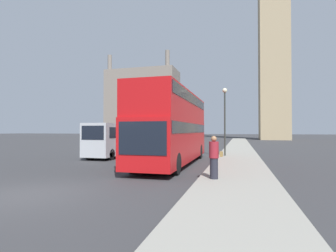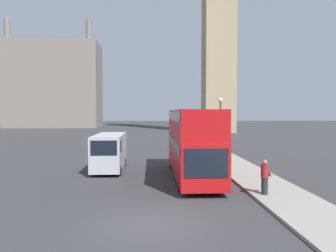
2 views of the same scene
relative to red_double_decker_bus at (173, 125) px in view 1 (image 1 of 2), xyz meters
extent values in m
plane|color=#333335|center=(-2.70, -8.56, -2.41)|extent=(300.00, 300.00, 0.00)
cube|color=gray|center=(3.81, -8.56, -2.33)|extent=(3.02, 120.00, 0.15)
cube|color=tan|center=(11.46, 47.61, 23.38)|extent=(6.26, 6.26, 51.57)
cube|color=slate|center=(-29.68, 73.03, 9.38)|extent=(24.92, 12.09, 23.58)
cylinder|color=slate|center=(-40.27, 67.89, 23.76)|extent=(1.45, 1.45, 5.19)
cylinder|color=slate|center=(-19.09, 67.89, 23.76)|extent=(1.45, 1.45, 5.19)
cube|color=#B71114|center=(0.00, 0.00, -0.95)|extent=(2.42, 10.53, 2.34)
cube|color=#B71114|center=(0.00, 0.00, 1.06)|extent=(2.42, 10.32, 1.68)
cube|color=black|center=(0.00, 0.00, -0.20)|extent=(2.46, 10.11, 0.55)
cube|color=black|center=(0.00, 0.00, 1.53)|extent=(2.46, 9.90, 0.55)
cube|color=black|center=(0.00, -5.28, -0.67)|extent=(2.13, 0.03, 1.41)
cylinder|color=black|center=(-0.87, -3.68, -1.89)|extent=(0.68, 1.03, 1.03)
cylinder|color=black|center=(0.87, -3.68, -1.89)|extent=(0.68, 1.03, 1.03)
cylinder|color=black|center=(-0.87, 3.69, -1.89)|extent=(0.68, 1.03, 1.03)
cylinder|color=black|center=(0.87, 3.69, -1.89)|extent=(0.68, 1.03, 1.03)
cube|color=#B2B7BC|center=(-5.61, 3.01, -1.01)|extent=(1.96, 5.80, 2.36)
cube|color=black|center=(-5.61, 0.10, -0.49)|extent=(1.67, 0.02, 0.94)
cube|color=black|center=(-5.61, 1.13, -0.49)|extent=(1.99, 1.04, 0.76)
cylinder|color=black|center=(-6.34, 1.04, -2.01)|extent=(0.49, 0.78, 0.78)
cylinder|color=black|center=(-4.87, 1.04, -2.01)|extent=(0.49, 0.78, 0.78)
cylinder|color=black|center=(-6.34, 4.99, -2.01)|extent=(0.49, 0.78, 0.78)
cylinder|color=black|center=(-4.87, 4.99, -2.01)|extent=(0.49, 0.78, 0.78)
cylinder|color=#23232D|center=(2.92, -5.01, -1.85)|extent=(0.32, 0.32, 0.82)
cylinder|color=maroon|center=(2.92, -5.01, -1.11)|extent=(0.38, 0.38, 0.65)
sphere|color=#9E704C|center=(2.92, -5.01, -0.68)|extent=(0.22, 0.22, 0.22)
cube|color=olive|center=(3.21, -5.01, -1.27)|extent=(0.12, 0.24, 0.20)
cylinder|color=#2D332D|center=(2.83, 4.92, 0.14)|extent=(0.12, 0.12, 4.79)
sphere|color=beige|center=(2.83, 4.92, 2.72)|extent=(0.36, 0.36, 0.36)
camera|label=1|loc=(3.90, -15.48, -0.35)|focal=28.00mm
camera|label=2|loc=(-2.61, -20.60, 1.74)|focal=35.00mm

